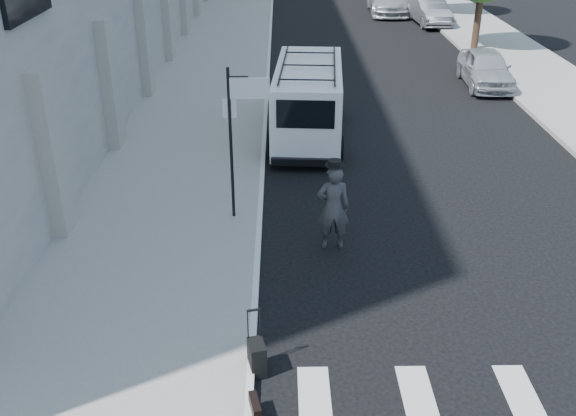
{
  "coord_description": "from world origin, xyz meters",
  "views": [
    {
      "loc": [
        -1.5,
        -10.07,
        7.1
      ],
      "look_at": [
        -1.36,
        1.32,
        1.3
      ],
      "focal_mm": 40.0,
      "sensor_mm": 36.0,
      "label": 1
    }
  ],
  "objects_px": {
    "businessman": "(333,207)",
    "cargo_van": "(309,100)",
    "parked_car_a": "(486,68)",
    "parked_car_c": "(388,0)",
    "suitcase": "(257,358)",
    "parked_car_b": "(430,11)",
    "briefcase": "(255,409)"
  },
  "relations": [
    {
      "from": "suitcase",
      "to": "cargo_van",
      "type": "relative_size",
      "value": 0.19
    },
    {
      "from": "businessman",
      "to": "parked_car_b",
      "type": "bearing_deg",
      "value": -107.04
    },
    {
      "from": "businessman",
      "to": "cargo_van",
      "type": "xyz_separation_m",
      "value": [
        -0.24,
        6.88,
        0.2
      ]
    },
    {
      "from": "parked_car_a",
      "to": "parked_car_c",
      "type": "height_order",
      "value": "parked_car_c"
    },
    {
      "from": "briefcase",
      "to": "suitcase",
      "type": "distance_m",
      "value": 1.01
    },
    {
      "from": "briefcase",
      "to": "parked_car_c",
      "type": "relative_size",
      "value": 0.08
    },
    {
      "from": "briefcase",
      "to": "parked_car_a",
      "type": "bearing_deg",
      "value": 51.34
    },
    {
      "from": "businessman",
      "to": "parked_car_a",
      "type": "height_order",
      "value": "businessman"
    },
    {
      "from": "briefcase",
      "to": "parked_car_b",
      "type": "bearing_deg",
      "value": 60.56
    },
    {
      "from": "cargo_van",
      "to": "briefcase",
      "type": "bearing_deg",
      "value": -91.95
    },
    {
      "from": "suitcase",
      "to": "parked_car_b",
      "type": "distance_m",
      "value": 29.69
    },
    {
      "from": "briefcase",
      "to": "cargo_van",
      "type": "distance_m",
      "value": 11.98
    },
    {
      "from": "businessman",
      "to": "briefcase",
      "type": "bearing_deg",
      "value": 72.65
    },
    {
      "from": "briefcase",
      "to": "parked_car_a",
      "type": "distance_m",
      "value": 19.21
    },
    {
      "from": "businessman",
      "to": "parked_car_a",
      "type": "relative_size",
      "value": 0.47
    },
    {
      "from": "suitcase",
      "to": "parked_car_c",
      "type": "height_order",
      "value": "parked_car_c"
    },
    {
      "from": "businessman",
      "to": "suitcase",
      "type": "bearing_deg",
      "value": 68.76
    },
    {
      "from": "parked_car_a",
      "to": "parked_car_b",
      "type": "bearing_deg",
      "value": 91.38
    },
    {
      "from": "cargo_van",
      "to": "parked_car_b",
      "type": "height_order",
      "value": "cargo_van"
    },
    {
      "from": "suitcase",
      "to": "parked_car_a",
      "type": "bearing_deg",
      "value": 49.43
    },
    {
      "from": "businessman",
      "to": "suitcase",
      "type": "distance_m",
      "value": 4.32
    },
    {
      "from": "parked_car_b",
      "to": "parked_car_c",
      "type": "height_order",
      "value": "parked_car_c"
    },
    {
      "from": "cargo_van",
      "to": "parked_car_b",
      "type": "bearing_deg",
      "value": 71.09
    },
    {
      "from": "cargo_van",
      "to": "parked_car_c",
      "type": "xyz_separation_m",
      "value": [
        5.64,
        20.97,
        -0.36
      ]
    },
    {
      "from": "businessman",
      "to": "cargo_van",
      "type": "bearing_deg",
      "value": -88.56
    },
    {
      "from": "briefcase",
      "to": "businessman",
      "type": "bearing_deg",
      "value": 60.3
    },
    {
      "from": "briefcase",
      "to": "parked_car_b",
      "type": "xyz_separation_m",
      "value": [
        8.7,
        29.38,
        0.55
      ]
    },
    {
      "from": "cargo_van",
      "to": "parked_car_a",
      "type": "xyz_separation_m",
      "value": [
        7.07,
        5.42,
        -0.46
      ]
    },
    {
      "from": "businessman",
      "to": "parked_car_b",
      "type": "xyz_separation_m",
      "value": [
        7.19,
        24.38,
        -0.24
      ]
    },
    {
      "from": "parked_car_a",
      "to": "suitcase",
      "type": "bearing_deg",
      "value": -113.94
    },
    {
      "from": "suitcase",
      "to": "cargo_van",
      "type": "xyz_separation_m",
      "value": [
        1.26,
        10.87,
        0.86
      ]
    },
    {
      "from": "briefcase",
      "to": "cargo_van",
      "type": "height_order",
      "value": "cargo_van"
    }
  ]
}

